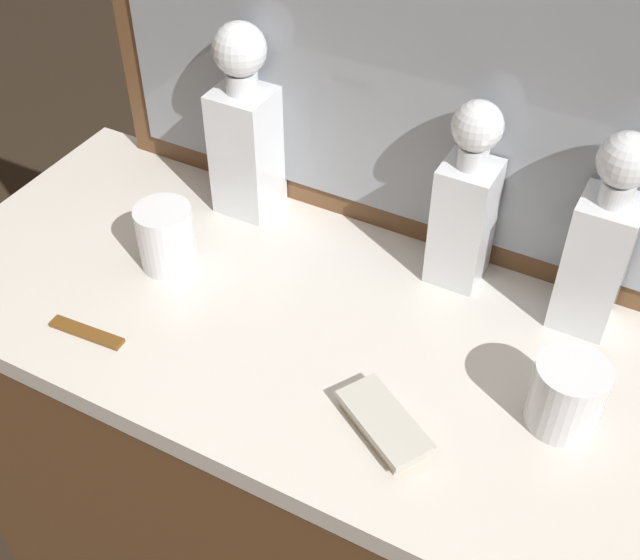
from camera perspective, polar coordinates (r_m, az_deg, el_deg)
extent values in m
cube|color=brown|center=(1.48, 0.00, -15.55)|extent=(1.14, 0.50, 0.84)
cube|color=silver|center=(1.13, 0.00, -3.64)|extent=(1.17, 0.51, 0.03)
cube|color=brown|center=(1.13, 6.05, 15.24)|extent=(0.98, 0.03, 0.57)
cube|color=gray|center=(1.11, 5.73, 14.94)|extent=(0.90, 0.01, 0.49)
cube|color=white|center=(1.15, 9.99, 3.96)|extent=(0.08, 0.08, 0.19)
cube|color=#9E5619|center=(1.17, 9.77, 2.48)|extent=(0.06, 0.06, 0.11)
cylinder|color=white|center=(1.08, 10.68, 8.52)|extent=(0.04, 0.04, 0.03)
sphere|color=white|center=(1.06, 10.99, 10.56)|extent=(0.07, 0.07, 0.07)
cube|color=white|center=(1.12, 18.73, 1.08)|extent=(0.08, 0.08, 0.20)
cube|color=#9E5619|center=(1.14, 18.32, -0.35)|extent=(0.07, 0.07, 0.12)
cylinder|color=white|center=(1.05, 20.10, 5.81)|extent=(0.04, 0.04, 0.03)
sphere|color=white|center=(1.02, 20.70, 7.87)|extent=(0.07, 0.07, 0.07)
cube|color=white|center=(1.27, -5.15, 9.01)|extent=(0.09, 0.09, 0.21)
cube|color=#9E5619|center=(1.28, -5.08, 8.04)|extent=(0.07, 0.07, 0.15)
cylinder|color=white|center=(1.21, -5.50, 13.69)|extent=(0.05, 0.05, 0.03)
sphere|color=white|center=(1.18, -5.67, 15.82)|extent=(0.08, 0.08, 0.08)
cylinder|color=white|center=(1.02, 16.92, -7.68)|extent=(0.09, 0.09, 0.09)
cylinder|color=silver|center=(1.05, 16.48, -9.13)|extent=(0.08, 0.08, 0.01)
cylinder|color=white|center=(1.20, -10.75, 2.98)|extent=(0.08, 0.08, 0.10)
cylinder|color=silver|center=(1.23, -10.50, 1.41)|extent=(0.08, 0.08, 0.01)
cube|color=#B7A88C|center=(1.00, 4.50, -10.24)|extent=(0.13, 0.11, 0.01)
cube|color=beige|center=(0.99, 4.54, -9.81)|extent=(0.14, 0.12, 0.01)
cube|color=brown|center=(1.15, -16.05, -3.56)|extent=(0.11, 0.03, 0.01)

